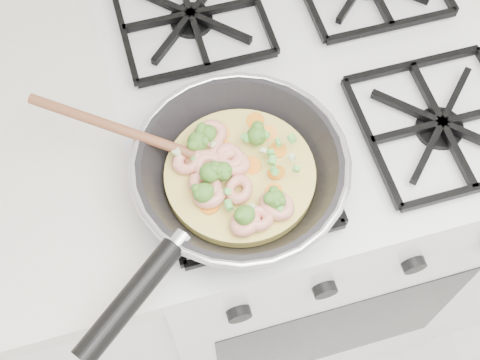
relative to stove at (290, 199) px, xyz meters
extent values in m
cube|color=white|center=(0.00, 0.00, -0.01)|extent=(0.60, 0.60, 0.90)
cube|color=black|center=(0.00, -0.30, -0.01)|extent=(0.48, 0.00, 0.40)
cube|color=black|center=(0.00, 0.00, 0.45)|extent=(0.56, 0.56, 0.02)
torus|color=#BBBBC2|center=(-0.16, -0.16, 0.52)|extent=(0.29, 0.29, 0.01)
cylinder|color=black|center=(-0.33, -0.30, 0.51)|extent=(0.15, 0.13, 0.03)
cylinder|color=#DAC85E|center=(-0.16, -0.16, 0.48)|extent=(0.20, 0.20, 0.02)
ellipsoid|color=brown|center=(-0.20, -0.14, 0.50)|extent=(0.06, 0.06, 0.02)
cylinder|color=brown|center=(-0.31, -0.07, 0.53)|extent=(0.20, 0.13, 0.05)
torus|color=#E09D84|center=(-0.17, -0.14, 0.50)|extent=(0.06, 0.06, 0.02)
torus|color=#E09D84|center=(-0.20, -0.15, 0.50)|extent=(0.06, 0.06, 0.02)
torus|color=#E09D84|center=(-0.16, -0.24, 0.50)|extent=(0.04, 0.04, 0.02)
torus|color=#E09D84|center=(-0.21, -0.18, 0.50)|extent=(0.07, 0.07, 0.03)
torus|color=#E09D84|center=(-0.13, -0.23, 0.50)|extent=(0.07, 0.07, 0.02)
torus|color=#E09D84|center=(-0.17, -0.24, 0.50)|extent=(0.06, 0.06, 0.02)
torus|color=#E09D84|center=(-0.19, -0.12, 0.50)|extent=(0.06, 0.06, 0.02)
torus|color=#E09D84|center=(-0.17, -0.15, 0.50)|extent=(0.07, 0.07, 0.02)
torus|color=#E09D84|center=(-0.18, -0.10, 0.50)|extent=(0.06, 0.06, 0.03)
torus|color=#E09D84|center=(-0.21, -0.19, 0.50)|extent=(0.05, 0.06, 0.02)
torus|color=#E09D84|center=(-0.17, -0.19, 0.50)|extent=(0.06, 0.06, 0.02)
torus|color=#E09D84|center=(-0.20, -0.15, 0.50)|extent=(0.07, 0.06, 0.02)
torus|color=#E09D84|center=(-0.22, -0.13, 0.50)|extent=(0.05, 0.05, 0.02)
ellipsoid|color=#4B822A|center=(-0.19, -0.11, 0.51)|extent=(0.03, 0.03, 0.02)
ellipsoid|color=#4B822A|center=(-0.13, -0.22, 0.51)|extent=(0.03, 0.03, 0.03)
ellipsoid|color=#4B822A|center=(-0.12, -0.13, 0.51)|extent=(0.04, 0.04, 0.03)
ellipsoid|color=#4B822A|center=(-0.20, -0.17, 0.51)|extent=(0.04, 0.04, 0.03)
ellipsoid|color=#4B822A|center=(-0.20, -0.12, 0.51)|extent=(0.04, 0.04, 0.03)
ellipsoid|color=#4B822A|center=(-0.17, -0.24, 0.51)|extent=(0.03, 0.03, 0.03)
ellipsoid|color=#4B822A|center=(-0.18, -0.17, 0.51)|extent=(0.03, 0.03, 0.02)
ellipsoid|color=#4B822A|center=(-0.21, -0.19, 0.51)|extent=(0.04, 0.04, 0.03)
cylinder|color=orange|center=(-0.10, -0.12, 0.49)|extent=(0.04, 0.04, 0.01)
cylinder|color=orange|center=(-0.12, -0.09, 0.49)|extent=(0.03, 0.03, 0.01)
cylinder|color=orange|center=(-0.17, -0.12, 0.49)|extent=(0.04, 0.04, 0.00)
cylinder|color=orange|center=(-0.21, -0.20, 0.49)|extent=(0.04, 0.04, 0.00)
cylinder|color=orange|center=(-0.12, -0.21, 0.49)|extent=(0.03, 0.03, 0.01)
cylinder|color=orange|center=(-0.19, -0.13, 0.49)|extent=(0.04, 0.04, 0.01)
cylinder|color=orange|center=(-0.11, -0.18, 0.49)|extent=(0.03, 0.03, 0.01)
cylinder|color=orange|center=(-0.10, -0.15, 0.49)|extent=(0.03, 0.03, 0.01)
cylinder|color=orange|center=(-0.22, -0.13, 0.49)|extent=(0.03, 0.03, 0.01)
cylinder|color=orange|center=(-0.17, -0.10, 0.49)|extent=(0.04, 0.04, 0.01)
cylinder|color=orange|center=(-0.14, -0.16, 0.49)|extent=(0.04, 0.04, 0.00)
cylinder|color=#5FBE4C|center=(-0.11, -0.16, 0.51)|extent=(0.01, 0.01, 0.01)
cylinder|color=#5FBE4C|center=(-0.21, -0.14, 0.51)|extent=(0.01, 0.01, 0.01)
cylinder|color=#5FBE4C|center=(-0.18, -0.23, 0.51)|extent=(0.01, 0.01, 0.01)
cylinder|color=#C0DF9D|center=(-0.23, -0.12, 0.51)|extent=(0.01, 0.01, 0.01)
cylinder|color=#5FBE4C|center=(-0.11, -0.13, 0.52)|extent=(0.01, 0.01, 0.01)
cylinder|color=#5FBE4C|center=(-0.13, -0.24, 0.51)|extent=(0.01, 0.01, 0.01)
cylinder|color=#C0DF9D|center=(-0.16, -0.23, 0.52)|extent=(0.01, 0.01, 0.01)
cylinder|color=#5FBE4C|center=(-0.18, -0.20, 0.51)|extent=(0.01, 0.01, 0.01)
cylinder|color=#5FBE4C|center=(-0.08, -0.15, 0.52)|extent=(0.01, 0.01, 0.01)
cylinder|color=#C0DF9D|center=(-0.09, -0.17, 0.51)|extent=(0.01, 0.01, 0.01)
cylinder|color=#C0DF9D|center=(-0.18, -0.12, 0.51)|extent=(0.01, 0.01, 0.01)
cylinder|color=#5FBE4C|center=(-0.18, -0.09, 0.51)|extent=(0.01, 0.01, 0.01)
cylinder|color=#5FBE4C|center=(-0.19, -0.22, 0.51)|extent=(0.01, 0.01, 0.01)
cylinder|color=#5FBE4C|center=(-0.12, -0.17, 0.51)|extent=(0.01, 0.01, 0.01)
cylinder|color=#C0DF9D|center=(-0.12, -0.15, 0.51)|extent=(0.01, 0.01, 0.01)
cylinder|color=#5FBE4C|center=(-0.13, -0.23, 0.51)|extent=(0.01, 0.01, 0.01)
cylinder|color=#5FBE4C|center=(-0.10, -0.14, 0.51)|extent=(0.01, 0.01, 0.01)
cylinder|color=#5FBE4C|center=(-0.19, -0.21, 0.51)|extent=(0.01, 0.01, 0.01)
cylinder|color=#5FBE4C|center=(-0.09, -0.19, 0.51)|extent=(0.01, 0.01, 0.01)
cylinder|color=#5FBE4C|center=(-0.12, -0.19, 0.51)|extent=(0.01, 0.01, 0.01)
cylinder|color=#5FBE4C|center=(-0.14, -0.13, 0.51)|extent=(0.01, 0.01, 0.01)
camera|label=1|loc=(-0.27, -0.56, 1.24)|focal=48.14mm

